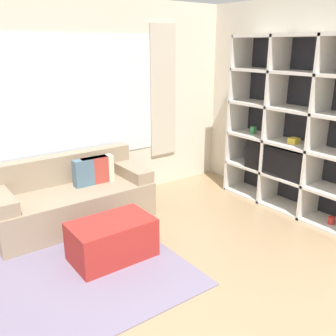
{
  "coord_description": "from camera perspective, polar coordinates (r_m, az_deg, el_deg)",
  "views": [
    {
      "loc": [
        -1.6,
        -1.27,
        2.12
      ],
      "look_at": [
        0.66,
        1.81,
        0.85
      ],
      "focal_mm": 40.0,
      "sensor_mm": 36.0,
      "label": 1
    }
  ],
  "objects": [
    {
      "name": "ottoman",
      "position": [
        3.95,
        -8.53,
        -10.77
      ],
      "size": [
        0.83,
        0.51,
        0.42
      ],
      "color": "#A82823",
      "rests_on": "ground_plane"
    },
    {
      "name": "couch_main",
      "position": [
        4.78,
        -14.33,
        -4.48
      ],
      "size": [
        1.89,
        0.83,
        0.8
      ],
      "color": "gray",
      "rests_on": "ground_plane"
    },
    {
      "name": "wall_back",
      "position": [
        4.93,
        -17.04,
        8.66
      ],
      "size": [
        6.55,
        0.11,
        2.7
      ],
      "color": "beige",
      "rests_on": "ground_plane"
    },
    {
      "name": "wall_right",
      "position": [
        5.26,
        19.68,
        8.9
      ],
      "size": [
        0.07,
        4.5,
        2.7
      ],
      "primitive_type": "cube",
      "color": "beige",
      "rests_on": "ground_plane"
    },
    {
      "name": "shelving_unit",
      "position": [
        5.07,
        18.89,
        5.79
      ],
      "size": [
        0.44,
        1.99,
        2.24
      ],
      "color": "#232328",
      "rests_on": "ground_plane"
    },
    {
      "name": "area_rug",
      "position": [
        3.82,
        -20.63,
        -16.57
      ],
      "size": [
        2.88,
        2.03,
        0.01
      ],
      "primitive_type": "cube",
      "color": "slate",
      "rests_on": "ground_plane"
    }
  ]
}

